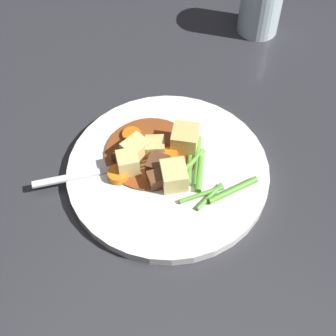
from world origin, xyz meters
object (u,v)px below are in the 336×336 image
(potato_chunk_2, at_px, (155,147))
(potato_chunk_4, at_px, (188,140))
(water_glass, at_px, (261,2))
(potato_chunk_1, at_px, (128,163))
(meat_chunk_0, at_px, (158,181))
(carrot_slice_3, at_px, (118,175))
(fork, at_px, (101,171))
(carrot_slice_0, at_px, (132,135))
(potato_chunk_0, at_px, (174,176))
(meat_chunk_2, at_px, (158,165))
(carrot_slice_1, at_px, (174,170))
(carrot_slice_2, at_px, (169,156))
(meat_chunk_1, at_px, (121,158))
(dinner_plate, at_px, (168,171))
(potato_chunk_3, at_px, (136,149))

(potato_chunk_2, relative_size, potato_chunk_4, 0.71)
(potato_chunk_4, xyz_separation_m, water_glass, (0.04, -0.31, 0.03))
(potato_chunk_1, bearing_deg, meat_chunk_0, -179.46)
(carrot_slice_3, height_order, water_glass, water_glass)
(potato_chunk_2, relative_size, fork, 0.19)
(potato_chunk_2, bearing_deg, carrot_slice_3, 73.80)
(fork, bearing_deg, carrot_slice_3, -167.05)
(meat_chunk_0, bearing_deg, potato_chunk_1, 0.54)
(carrot_slice_0, height_order, potato_chunk_0, potato_chunk_0)
(meat_chunk_2, relative_size, water_glass, 0.24)
(carrot_slice_1, bearing_deg, carrot_slice_2, -39.91)
(meat_chunk_0, bearing_deg, potato_chunk_4, -89.82)
(potato_chunk_4, height_order, meat_chunk_1, potato_chunk_4)
(potato_chunk_1, bearing_deg, carrot_slice_1, -150.90)
(carrot_slice_0, distance_m, meat_chunk_1, 0.05)
(carrot_slice_0, height_order, potato_chunk_1, potato_chunk_1)
(carrot_slice_1, distance_m, meat_chunk_2, 0.02)
(carrot_slice_3, relative_size, meat_chunk_1, 1.39)
(carrot_slice_0, height_order, meat_chunk_2, meat_chunk_2)
(potato_chunk_0, relative_size, potato_chunk_1, 1.19)
(meat_chunk_1, xyz_separation_m, meat_chunk_2, (-0.05, -0.02, 0.00))
(carrot_slice_2, distance_m, potato_chunk_2, 0.02)
(water_glass, bearing_deg, potato_chunk_1, 88.62)
(carrot_slice_1, relative_size, potato_chunk_1, 0.83)
(carrot_slice_1, relative_size, potato_chunk_4, 0.71)
(carrot_slice_1, distance_m, potato_chunk_4, 0.05)
(carrot_slice_2, height_order, carrot_slice_3, same)
(carrot_slice_0, relative_size, meat_chunk_2, 0.97)
(potato_chunk_4, relative_size, meat_chunk_1, 1.83)
(carrot_slice_0, distance_m, meat_chunk_2, 0.07)
(carrot_slice_2, distance_m, potato_chunk_4, 0.03)
(dinner_plate, bearing_deg, carrot_slice_3, 44.76)
(potato_chunk_2, xyz_separation_m, potato_chunk_4, (-0.03, -0.03, 0.01))
(potato_chunk_1, height_order, potato_chunk_2, potato_chunk_1)
(carrot_slice_2, distance_m, water_glass, 0.34)
(carrot_slice_1, bearing_deg, potato_chunk_3, 3.70)
(potato_chunk_2, bearing_deg, carrot_slice_0, -6.04)
(potato_chunk_0, bearing_deg, potato_chunk_1, 14.06)
(potato_chunk_0, height_order, potato_chunk_3, potato_chunk_0)
(meat_chunk_0, height_order, fork, meat_chunk_0)
(carrot_slice_0, xyz_separation_m, carrot_slice_1, (-0.08, 0.02, 0.00))
(carrot_slice_1, distance_m, water_glass, 0.36)
(meat_chunk_2, xyz_separation_m, water_glass, (0.02, -0.36, 0.03))
(carrot_slice_2, height_order, water_glass, water_glass)
(carrot_slice_2, relative_size, meat_chunk_2, 0.90)
(potato_chunk_4, relative_size, meat_chunk_0, 1.73)
(carrot_slice_1, bearing_deg, fork, 31.99)
(carrot_slice_1, height_order, carrot_slice_2, carrot_slice_2)
(carrot_slice_0, distance_m, meat_chunk_0, 0.09)
(potato_chunk_2, bearing_deg, potato_chunk_3, 47.22)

